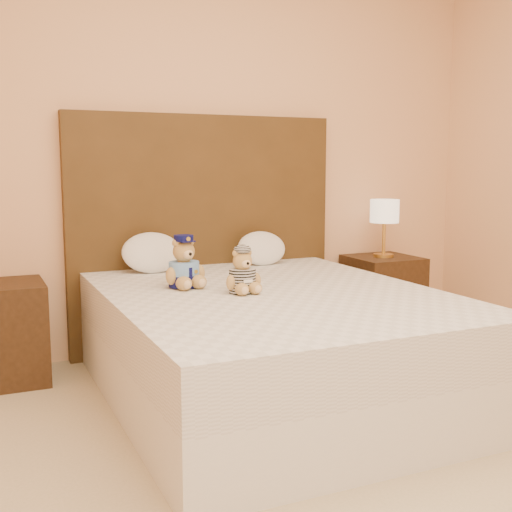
{
  "coord_description": "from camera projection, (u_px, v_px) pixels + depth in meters",
  "views": [
    {
      "loc": [
        -1.39,
        -1.68,
        1.18
      ],
      "look_at": [
        0.02,
        1.45,
        0.7
      ],
      "focal_mm": 45.0,
      "sensor_mm": 36.0,
      "label": 1
    }
  ],
  "objects": [
    {
      "name": "lamp",
      "position": [
        385.0,
        214.0,
        4.44
      ],
      "size": [
        0.2,
        0.2,
        0.4
      ],
      "color": "gold",
      "rests_on": "nightstand_right"
    },
    {
      "name": "nightstand_left",
      "position": [
        3.0,
        333.0,
        3.5
      ],
      "size": [
        0.45,
        0.45,
        0.55
      ],
      "primitive_type": "cube",
      "color": "#3A2312",
      "rests_on": "ground"
    },
    {
      "name": "teddy_police",
      "position": [
        184.0,
        262.0,
        3.34
      ],
      "size": [
        0.27,
        0.26,
        0.27
      ],
      "primitive_type": null,
      "rotation": [
        0.0,
        0.0,
        0.18
      ],
      "color": "#A77E41",
      "rests_on": "bed"
    },
    {
      "name": "ground",
      "position": [
        420.0,
        506.0,
        2.25
      ],
      "size": [
        4.0,
        4.5,
        0.0
      ],
      "primitive_type": "cube",
      "color": "#C4AD8C",
      "rests_on": "ground"
    },
    {
      "name": "headboard",
      "position": [
        204.0,
        233.0,
        4.14
      ],
      "size": [
        1.75,
        0.08,
        1.5
      ],
      "primitive_type": "cube",
      "color": "#493116",
      "rests_on": "ground"
    },
    {
      "name": "bed",
      "position": [
        272.0,
        344.0,
        3.29
      ],
      "size": [
        1.6,
        2.0,
        0.55
      ],
      "color": "white",
      "rests_on": "ground"
    },
    {
      "name": "nightstand_right",
      "position": [
        382.0,
        295.0,
        4.52
      ],
      "size": [
        0.45,
        0.45,
        0.55
      ],
      "primitive_type": "cube",
      "color": "#3A2312",
      "rests_on": "ground"
    },
    {
      "name": "teddy_prisoner",
      "position": [
        242.0,
        271.0,
        3.2
      ],
      "size": [
        0.21,
        0.2,
        0.22
      ],
      "primitive_type": null,
      "rotation": [
        0.0,
        0.0,
        0.07
      ],
      "color": "#A77E41",
      "rests_on": "bed"
    },
    {
      "name": "pillow_left",
      "position": [
        152.0,
        251.0,
        3.82
      ],
      "size": [
        0.37,
        0.24,
        0.26
      ],
      "primitive_type": "ellipsoid",
      "color": "white",
      "rests_on": "bed"
    },
    {
      "name": "pillow_right",
      "position": [
        262.0,
        247.0,
        4.12
      ],
      "size": [
        0.33,
        0.21,
        0.23
      ],
      "primitive_type": "ellipsoid",
      "color": "white",
      "rests_on": "bed"
    }
  ]
}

